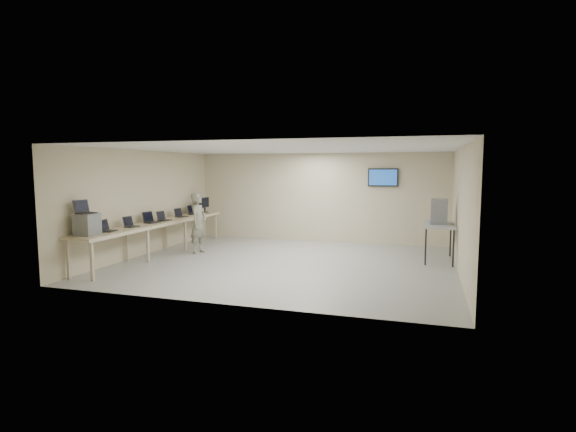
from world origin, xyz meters
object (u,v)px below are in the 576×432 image
(workbench, at_px, (158,225))
(soldier, at_px, (199,223))
(side_table, at_px, (439,227))
(equipment_box, at_px, (87,225))

(workbench, distance_m, soldier, 1.07)
(soldier, relative_size, side_table, 1.06)
(equipment_box, relative_size, side_table, 0.30)
(workbench, height_order, equipment_box, equipment_box)
(soldier, bearing_deg, equipment_box, 163.16)
(workbench, xyz_separation_m, equipment_box, (-0.06, -2.54, 0.31))
(workbench, relative_size, equipment_box, 12.83)
(equipment_box, xyz_separation_m, soldier, (0.97, 3.11, -0.30))
(soldier, height_order, side_table, soldier)
(equipment_box, distance_m, side_table, 8.28)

